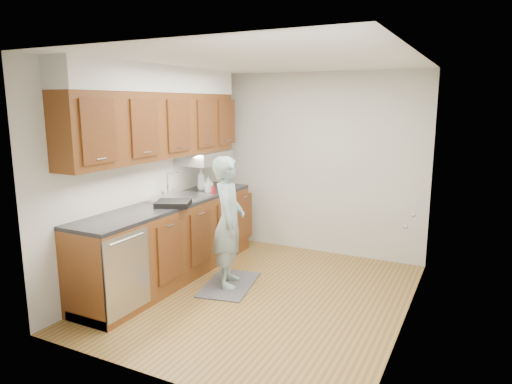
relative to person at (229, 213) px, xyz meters
The scene contains 15 objects.
floor 0.98m from the person, 10.20° to the right, with size 3.50×3.50×0.00m, color olive.
ceiling 1.70m from the person, 10.20° to the right, with size 3.50×3.50×0.00m, color white.
wall_left 1.11m from the person, behind, with size 0.02×3.50×2.50m, color beige.
wall_right 2.00m from the person, ahead, with size 0.02×3.50×2.50m, color beige.
wall_back 1.77m from the person, 74.51° to the left, with size 3.00×0.02×2.50m, color beige.
counter 0.83m from the person, behind, with size 0.64×2.80×1.30m.
upper_cabinets 1.39m from the person, behind, with size 0.47×2.80×1.21m.
closet_door 1.97m from the person, ahead, with size 0.02×1.22×2.05m, color white.
floor_mat 0.85m from the person, ahead, with size 0.52×0.89×0.02m, color #5B5B5D.
person is the anchor object (origin of this frame).
soap_bottle_a 1.14m from the person, 139.07° to the left, with size 0.11×0.11×0.29m, color silver.
soap_bottle_b 0.90m from the person, 137.01° to the left, with size 0.08×0.08×0.18m, color silver.
soap_bottle_c 1.09m from the person, 134.64° to the left, with size 0.14×0.14×0.18m, color silver.
soda_can 0.72m from the person, 136.01° to the left, with size 0.06×0.06×0.11m, color #A81C26.
dish_rack 0.64m from the person, 155.52° to the right, with size 0.37×0.31×0.06m, color black.
Camera 1 is at (2.06, -4.25, 2.08)m, focal length 32.00 mm.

